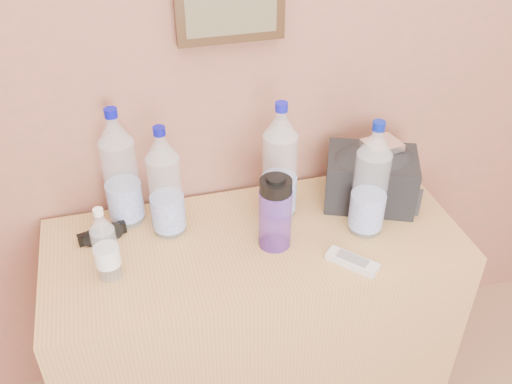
% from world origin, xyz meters
% --- Properties ---
extents(dresser, '(1.23, 0.51, 0.77)m').
position_xyz_m(dresser, '(-0.04, 1.72, 0.38)').
color(dresser, tan).
rests_on(dresser, ground).
extents(pet_large_a, '(0.10, 0.10, 0.35)m').
position_xyz_m(pet_large_a, '(-0.28, 1.83, 0.92)').
color(pet_large_a, white).
rests_on(pet_large_a, dresser).
extents(pet_large_b, '(0.10, 0.10, 0.38)m').
position_xyz_m(pet_large_b, '(-0.39, 1.92, 0.93)').
color(pet_large_b, silver).
rests_on(pet_large_b, dresser).
extents(pet_large_c, '(0.10, 0.10, 0.38)m').
position_xyz_m(pet_large_c, '(0.06, 1.83, 0.93)').
color(pet_large_c, silver).
rests_on(pet_large_c, dresser).
extents(pet_large_d, '(0.10, 0.10, 0.36)m').
position_xyz_m(pet_large_d, '(0.29, 1.69, 0.93)').
color(pet_large_d, white).
rests_on(pet_large_d, dresser).
extents(pet_small, '(0.06, 0.06, 0.22)m').
position_xyz_m(pet_small, '(-0.46, 1.68, 0.86)').
color(pet_small, '#C6E9FF').
rests_on(pet_small, dresser).
extents(nalgene_bottle, '(0.10, 0.10, 0.23)m').
position_xyz_m(nalgene_bottle, '(0.01, 1.69, 0.88)').
color(nalgene_bottle, '#5F31AB').
rests_on(nalgene_bottle, dresser).
extents(sunglasses, '(0.15, 0.09, 0.04)m').
position_xyz_m(sunglasses, '(-0.47, 1.84, 0.78)').
color(sunglasses, black).
rests_on(sunglasses, dresser).
extents(ac_remote, '(0.13, 0.14, 0.02)m').
position_xyz_m(ac_remote, '(0.19, 1.55, 0.78)').
color(ac_remote, silver).
rests_on(ac_remote, dresser).
extents(toiletry_bag, '(0.33, 0.29, 0.19)m').
position_xyz_m(toiletry_bag, '(0.36, 1.82, 0.86)').
color(toiletry_bag, black).
rests_on(toiletry_bag, dresser).
extents(foil_packet, '(0.12, 0.11, 0.02)m').
position_xyz_m(foil_packet, '(0.39, 1.82, 0.96)').
color(foil_packet, silver).
rests_on(foil_packet, toiletry_bag).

